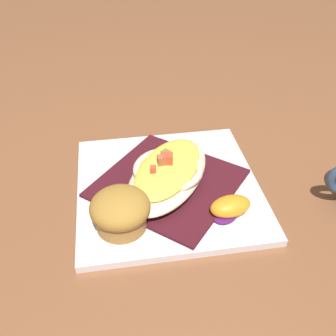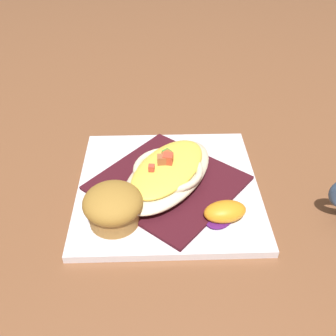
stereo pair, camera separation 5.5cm
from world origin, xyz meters
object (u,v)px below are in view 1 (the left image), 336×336
(muffin, at_px, (120,211))
(orange_garnish, at_px, (229,207))
(square_plate, at_px, (168,187))
(gratin_dish, at_px, (168,172))

(muffin, relative_size, orange_garnish, 1.17)
(muffin, bearing_deg, square_plate, -139.13)
(square_plate, xyz_separation_m, gratin_dish, (0.00, -0.00, 0.03))
(square_plate, bearing_deg, gratin_dish, -37.88)
(square_plate, bearing_deg, muffin, 40.87)
(gratin_dish, height_order, muffin, same)
(square_plate, distance_m, muffin, 0.11)
(gratin_dish, xyz_separation_m, orange_garnish, (-0.07, 0.08, -0.01))
(square_plate, distance_m, orange_garnish, 0.10)
(square_plate, xyz_separation_m, muffin, (0.08, 0.07, 0.03))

